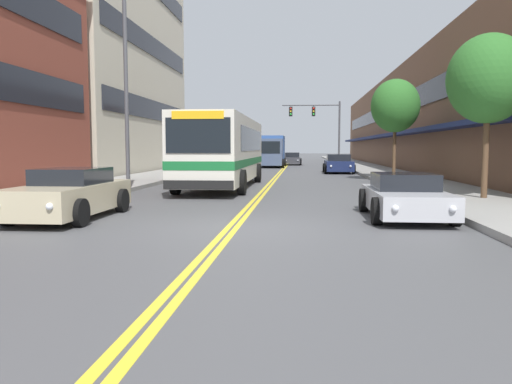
# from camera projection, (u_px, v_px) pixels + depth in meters

# --- Properties ---
(ground_plane) EXTENTS (240.00, 240.00, 0.00)m
(ground_plane) POSITION_uv_depth(u_px,v_px,m) (285.00, 167.00, 48.27)
(ground_plane) COLOR #4C4C4F
(sidewalk_left) EXTENTS (3.69, 106.00, 0.17)m
(sidewalk_left) POSITION_uv_depth(u_px,v_px,m) (210.00, 166.00, 48.93)
(sidewalk_left) COLOR gray
(sidewalk_left) RESTS_ON ground_plane
(sidewalk_right) EXTENTS (3.69, 106.00, 0.17)m
(sidewalk_right) POSITION_uv_depth(u_px,v_px,m) (362.00, 166.00, 47.60)
(sidewalk_right) COLOR gray
(sidewalk_right) RESTS_ON ground_plane
(centre_line) EXTENTS (0.34, 106.00, 0.01)m
(centre_line) POSITION_uv_depth(u_px,v_px,m) (285.00, 167.00, 48.27)
(centre_line) COLOR yellow
(centre_line) RESTS_ON ground_plane
(storefront_row_right) EXTENTS (9.10, 68.00, 8.51)m
(storefront_row_right) POSITION_uv_depth(u_px,v_px,m) (429.00, 122.00, 46.68)
(storefront_row_right) COLOR brown
(storefront_row_right) RESTS_ON ground_plane
(city_bus) EXTENTS (2.93, 11.86, 3.18)m
(city_bus) POSITION_uv_depth(u_px,v_px,m) (224.00, 149.00, 23.46)
(city_bus) COLOR silver
(city_bus) RESTS_ON ground_plane
(car_white_parked_left_near) EXTENTS (2.12, 4.92, 1.42)m
(car_white_parked_left_near) POSITION_uv_depth(u_px,v_px,m) (230.00, 162.00, 41.27)
(car_white_parked_left_near) COLOR white
(car_white_parked_left_near) RESTS_ON ground_plane
(car_black_parked_left_mid) EXTENTS (2.12, 4.71, 1.26)m
(car_black_parked_left_mid) POSITION_uv_depth(u_px,v_px,m) (216.00, 166.00, 34.59)
(car_black_parked_left_mid) COLOR black
(car_black_parked_left_mid) RESTS_ON ground_plane
(car_beige_parked_left_far) EXTENTS (1.98, 4.52, 1.31)m
(car_beige_parked_left_far) POSITION_uv_depth(u_px,v_px,m) (71.00, 194.00, 13.00)
(car_beige_parked_left_far) COLOR #BCAD89
(car_beige_parked_left_far) RESTS_ON ground_plane
(car_silver_parked_right_foreground) EXTENTS (2.03, 4.20, 1.17)m
(car_silver_parked_right_foreground) POSITION_uv_depth(u_px,v_px,m) (405.00, 197.00, 13.07)
(car_silver_parked_right_foreground) COLOR #B7B7BC
(car_silver_parked_right_foreground) RESTS_ON ground_plane
(car_navy_parked_right_mid) EXTENTS (2.17, 4.45, 1.38)m
(car_navy_parked_right_mid) POSITION_uv_depth(u_px,v_px,m) (338.00, 164.00, 36.48)
(car_navy_parked_right_mid) COLOR #19234C
(car_navy_parked_right_mid) RESTS_ON ground_plane
(car_dark_grey_moving_lead) EXTENTS (2.01, 4.83, 1.34)m
(car_dark_grey_moving_lead) POSITION_uv_depth(u_px,v_px,m) (292.00, 159.00, 54.17)
(car_dark_grey_moving_lead) COLOR #38383D
(car_dark_grey_moving_lead) RESTS_ON ground_plane
(box_truck) EXTENTS (2.62, 7.15, 2.99)m
(box_truck) POSITION_uv_depth(u_px,v_px,m) (272.00, 151.00, 47.99)
(box_truck) COLOR #475675
(box_truck) RESTS_ON ground_plane
(traffic_signal_mast) EXTENTS (5.63, 0.38, 6.32)m
(traffic_signal_mast) POSITION_uv_depth(u_px,v_px,m) (319.00, 120.00, 48.39)
(traffic_signal_mast) COLOR #47474C
(traffic_signal_mast) RESTS_ON ground_plane
(street_lamp_left_near) EXTENTS (1.98, 0.28, 8.21)m
(street_lamp_left_near) POSITION_uv_depth(u_px,v_px,m) (132.00, 71.00, 19.47)
(street_lamp_left_near) COLOR #47474C
(street_lamp_left_near) RESTS_ON ground_plane
(street_tree_right_near) EXTENTS (2.65, 2.65, 5.37)m
(street_tree_right_near) POSITION_uv_depth(u_px,v_px,m) (488.00, 79.00, 16.31)
(street_tree_right_near) COLOR brown
(street_tree_right_near) RESTS_ON sidewalk_right
(street_tree_right_mid) EXTENTS (2.65, 2.65, 5.43)m
(street_tree_right_mid) POSITION_uv_depth(u_px,v_px,m) (395.00, 106.00, 27.38)
(street_tree_right_mid) COLOR brown
(street_tree_right_mid) RESTS_ON sidewalk_right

